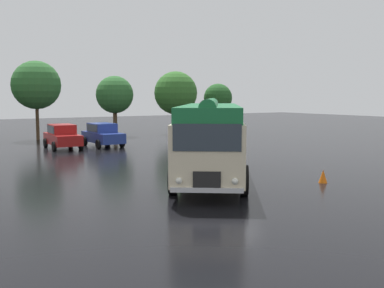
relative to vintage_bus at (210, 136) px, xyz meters
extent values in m
plane|color=black|center=(0.80, -0.12, -1.89)|extent=(120.00, 120.00, 0.00)
cube|color=beige|center=(0.01, 0.01, -0.29)|extent=(7.87, 9.58, 2.10)
cube|color=#196B38|center=(0.01, 0.01, 1.04)|extent=(7.59, 9.30, 0.56)
cylinder|color=#196B38|center=(0.01, 0.01, 1.30)|extent=(6.04, 8.06, 0.60)
cube|color=#2D3842|center=(1.21, -0.49, 0.28)|extent=(4.70, 6.52, 0.84)
cube|color=#2D3842|center=(-0.85, 0.99, 0.28)|extent=(4.70, 6.52, 0.84)
cube|color=#196B38|center=(1.15, -0.57, -0.26)|extent=(4.81, 6.67, 0.12)
cube|color=#196B38|center=(-0.90, 0.91, -0.26)|extent=(4.81, 6.67, 0.12)
cube|color=#2D3842|center=(-2.92, -4.06, 0.38)|extent=(1.81, 1.31, 0.88)
cube|color=black|center=(-2.93, -4.07, -0.99)|extent=(0.77, 0.57, 0.56)
cube|color=silver|center=(-2.94, -4.08, -1.32)|extent=(1.99, 1.47, 0.16)
sphere|color=white|center=(-2.20, -4.60, -1.02)|extent=(0.22, 0.22, 0.22)
sphere|color=white|center=(-3.66, -3.55, -1.02)|extent=(0.22, 0.22, 0.22)
cylinder|color=black|center=(-0.75, -3.27, -1.34)|extent=(0.87, 1.06, 1.10)
cylinder|color=#196B38|center=(-0.75, -3.27, -1.34)|extent=(0.48, 0.50, 0.39)
cylinder|color=black|center=(-2.86, -1.75, -1.34)|extent=(0.87, 1.06, 1.10)
cylinder|color=#196B38|center=(-2.86, -1.75, -1.34)|extent=(0.48, 0.50, 0.39)
cylinder|color=black|center=(2.76, 1.60, -1.34)|extent=(0.87, 1.06, 1.10)
cylinder|color=#196B38|center=(2.76, 1.60, -1.34)|extent=(0.48, 0.50, 0.39)
cylinder|color=black|center=(0.64, 3.12, -1.34)|extent=(0.87, 1.06, 1.10)
cylinder|color=#196B38|center=(0.64, 3.12, -1.34)|extent=(0.48, 0.50, 0.39)
cube|color=maroon|center=(-2.12, 14.90, -1.22)|extent=(1.85, 4.26, 0.70)
cube|color=maroon|center=(-2.11, 15.05, -0.55)|extent=(1.58, 2.24, 0.64)
cube|color=#2D3842|center=(-1.35, 15.02, -0.55)|extent=(0.10, 1.93, 0.50)
cube|color=#2D3842|center=(-2.87, 15.07, -0.55)|extent=(0.10, 1.93, 0.50)
cylinder|color=black|center=(-1.29, 13.56, -1.57)|extent=(0.22, 0.65, 0.64)
cylinder|color=black|center=(-3.04, 13.63, -1.57)|extent=(0.22, 0.65, 0.64)
cylinder|color=black|center=(-1.19, 16.16, -1.57)|extent=(0.22, 0.65, 0.64)
cylinder|color=black|center=(-2.95, 16.23, -1.57)|extent=(0.22, 0.65, 0.64)
cube|color=navy|center=(0.74, 14.75, -1.22)|extent=(1.81, 4.24, 0.70)
cube|color=navy|center=(0.74, 14.90, -0.55)|extent=(1.56, 2.22, 0.64)
cube|color=#2D3842|center=(1.50, 14.92, -0.55)|extent=(0.08, 1.93, 0.50)
cube|color=#2D3842|center=(-0.02, 14.88, -0.55)|extent=(0.08, 1.93, 0.50)
cylinder|color=black|center=(1.66, 13.47, -1.57)|extent=(0.22, 0.65, 0.64)
cylinder|color=black|center=(-0.10, 13.42, -1.57)|extent=(0.22, 0.65, 0.64)
cylinder|color=black|center=(1.59, 16.07, -1.57)|extent=(0.22, 0.65, 0.64)
cylinder|color=black|center=(-0.17, 16.02, -1.57)|extent=(0.22, 0.65, 0.64)
cylinder|color=#4C3823|center=(-2.01, 22.42, -0.38)|extent=(0.27, 0.27, 3.02)
sphere|color=#2D662D|center=(-2.01, 22.42, 2.62)|extent=(3.98, 3.98, 3.98)
sphere|color=#2D662D|center=(-1.79, 22.19, 2.82)|extent=(2.83, 2.83, 2.83)
cylinder|color=#4C3823|center=(4.82, 22.33, -0.65)|extent=(0.37, 0.37, 2.48)
sphere|color=#2D662D|center=(4.82, 22.33, 1.85)|extent=(3.37, 3.37, 3.37)
sphere|color=#2D662D|center=(5.06, 22.36, 2.10)|extent=(2.44, 2.44, 2.44)
cylinder|color=#4C3823|center=(10.69, 21.47, -0.71)|extent=(0.39, 0.39, 2.37)
sphere|color=#336B28|center=(10.69, 21.47, 2.02)|extent=(4.10, 4.10, 4.10)
sphere|color=#336B28|center=(11.09, 21.48, 2.18)|extent=(3.22, 3.22, 3.22)
cylinder|color=#4C3823|center=(15.64, 21.48, -0.72)|extent=(0.35, 0.35, 2.35)
sphere|color=#235623|center=(15.64, 21.48, 1.54)|extent=(2.89, 2.89, 2.89)
sphere|color=#235623|center=(15.48, 21.68, 1.35)|extent=(2.05, 2.05, 2.05)
cone|color=orange|center=(3.51, -3.17, -1.62)|extent=(0.36, 0.36, 0.55)
camera|label=1|loc=(-10.88, -15.85, 1.68)|focal=42.00mm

